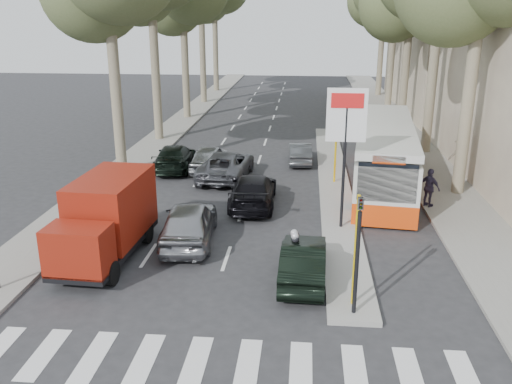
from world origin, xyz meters
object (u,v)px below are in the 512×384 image
(silver_hatchback, at_px, (189,222))
(motorcycle, at_px, (294,255))
(dark_hatchback, at_px, (303,261))
(red_truck, at_px, (107,218))
(city_bus, at_px, (384,154))

(silver_hatchback, height_order, motorcycle, motorcycle)
(motorcycle, bearing_deg, silver_hatchback, 143.81)
(dark_hatchback, xyz_separation_m, motorcycle, (-0.31, 0.24, 0.07))
(silver_hatchback, bearing_deg, red_truck, 27.73)
(dark_hatchback, bearing_deg, city_bus, -108.57)
(red_truck, bearing_deg, motorcycle, -4.31)
(dark_hatchback, relative_size, city_bus, 0.33)
(city_bus, bearing_deg, motorcycle, -105.70)
(red_truck, height_order, motorcycle, red_truck)
(city_bus, relative_size, motorcycle, 6.38)
(motorcycle, bearing_deg, city_bus, 62.83)
(dark_hatchback, distance_m, motorcycle, 0.40)
(silver_hatchback, bearing_deg, motorcycle, 144.38)
(silver_hatchback, height_order, red_truck, red_truck)
(dark_hatchback, xyz_separation_m, city_bus, (3.82, 10.34, 0.99))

